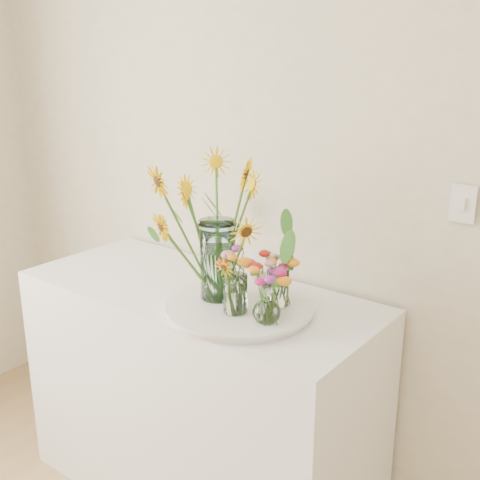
{
  "coord_description": "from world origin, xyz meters",
  "views": [
    {
      "loc": [
        0.94,
        0.37,
        1.75
      ],
      "look_at": [
        -0.22,
        1.88,
        1.15
      ],
      "focal_mm": 45.0,
      "sensor_mm": 36.0,
      "label": 1
    }
  ],
  "objects_px": {
    "mason_jar": "(218,260)",
    "small_vase_b": "(267,304)",
    "counter": "(199,395)",
    "small_vase_c": "(278,288)",
    "small_vase_a": "(235,295)",
    "tray": "(240,309)"
  },
  "relations": [
    {
      "from": "mason_jar",
      "to": "small_vase_b",
      "type": "bearing_deg",
      "value": -13.24
    },
    {
      "from": "counter",
      "to": "small_vase_c",
      "type": "relative_size",
      "value": 10.7
    },
    {
      "from": "small_vase_b",
      "to": "small_vase_c",
      "type": "bearing_deg",
      "value": 109.97
    },
    {
      "from": "small_vase_a",
      "to": "small_vase_b",
      "type": "distance_m",
      "value": 0.12
    },
    {
      "from": "tray",
      "to": "small_vase_b",
      "type": "bearing_deg",
      "value": -19.92
    },
    {
      "from": "counter",
      "to": "tray",
      "type": "distance_m",
      "value": 0.53
    },
    {
      "from": "counter",
      "to": "small_vase_a",
      "type": "relative_size",
      "value": 10.3
    },
    {
      "from": "tray",
      "to": "mason_jar",
      "type": "distance_m",
      "value": 0.18
    },
    {
      "from": "mason_jar",
      "to": "small_vase_b",
      "type": "height_order",
      "value": "mason_jar"
    },
    {
      "from": "counter",
      "to": "small_vase_b",
      "type": "xyz_separation_m",
      "value": [
        0.41,
        -0.12,
        0.54
      ]
    },
    {
      "from": "counter",
      "to": "small_vase_c",
      "type": "xyz_separation_m",
      "value": [
        0.36,
        0.01,
        0.54
      ]
    },
    {
      "from": "counter",
      "to": "mason_jar",
      "type": "xyz_separation_m",
      "value": [
        0.16,
        -0.06,
        0.62
      ]
    },
    {
      "from": "tray",
      "to": "small_vase_b",
      "type": "distance_m",
      "value": 0.18
    },
    {
      "from": "small_vase_a",
      "to": "small_vase_b",
      "type": "relative_size",
      "value": 1.04
    },
    {
      "from": "small_vase_c",
      "to": "mason_jar",
      "type": "bearing_deg",
      "value": -159.88
    },
    {
      "from": "tray",
      "to": "small_vase_a",
      "type": "bearing_deg",
      "value": -64.05
    },
    {
      "from": "small_vase_b",
      "to": "counter",
      "type": "bearing_deg",
      "value": 163.49
    },
    {
      "from": "mason_jar",
      "to": "tray",
      "type": "bearing_deg",
      "value": -2.09
    },
    {
      "from": "small_vase_b",
      "to": "mason_jar",
      "type": "bearing_deg",
      "value": 166.76
    },
    {
      "from": "small_vase_a",
      "to": "counter",
      "type": "bearing_deg",
      "value": 156.36
    },
    {
      "from": "tray",
      "to": "small_vase_c",
      "type": "distance_m",
      "value": 0.15
    },
    {
      "from": "mason_jar",
      "to": "small_vase_a",
      "type": "height_order",
      "value": "mason_jar"
    }
  ]
}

